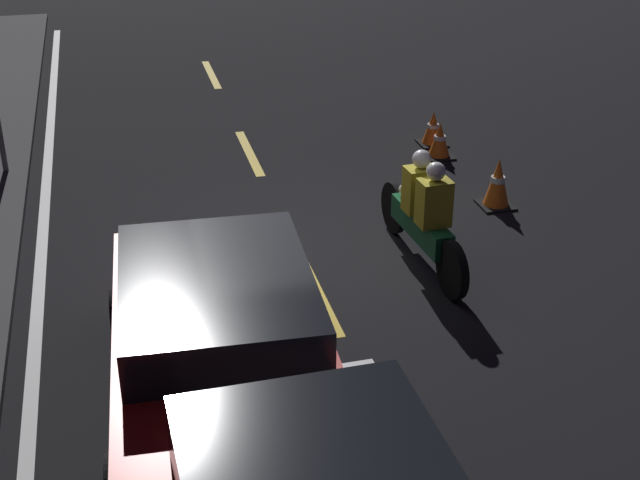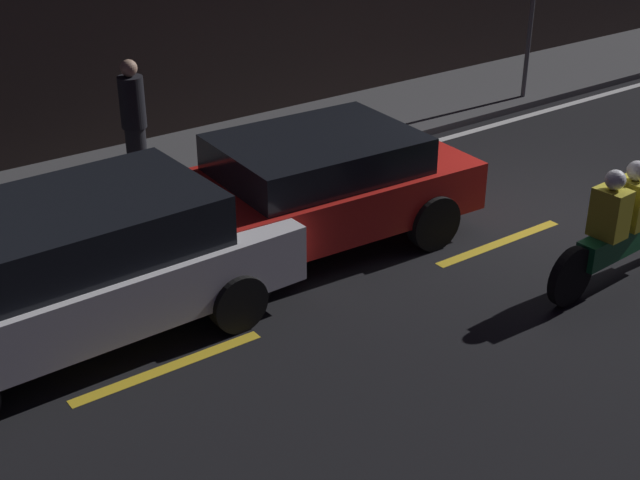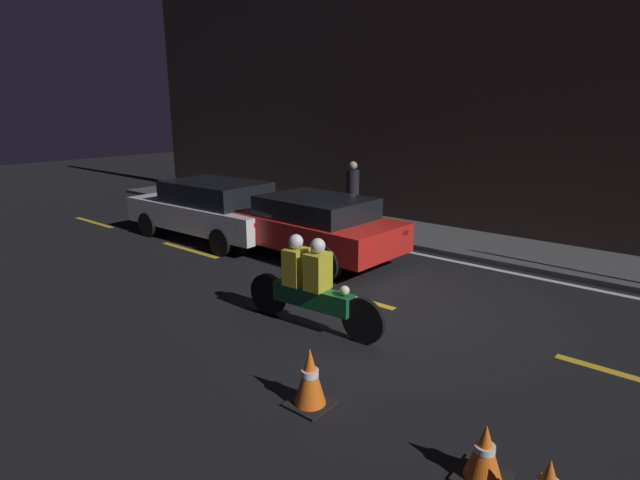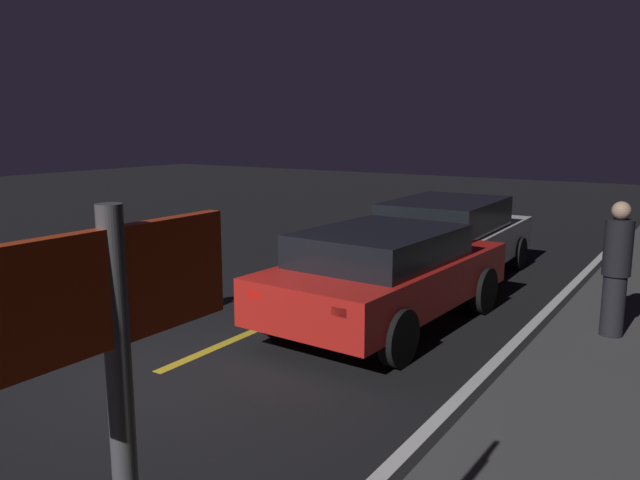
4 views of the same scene
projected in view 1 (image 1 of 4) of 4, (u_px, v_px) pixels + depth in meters
The scene contains 10 objects.
ground_plane at pixel (298, 252), 11.03m from camera, with size 56.00×56.00×0.00m, color black.
lane_dash_c at pixel (317, 291), 10.16m from camera, with size 2.00×0.14×0.01m.
lane_dash_d at pixel (249, 153), 14.06m from camera, with size 2.00×0.14×0.01m.
lane_dash_e at pixel (211, 74), 17.96m from camera, with size 2.00×0.14×0.01m.
lane_solid_kerb at pixel (39, 281), 10.37m from camera, with size 25.20×0.14×0.01m.
taxi_red at pixel (221, 343), 7.85m from camera, with size 4.24×2.14×1.37m.
motorcycle at pixel (424, 215), 10.46m from camera, with size 2.42×0.40×1.40m.
traffic_cone_near at pixel (498, 183), 12.11m from camera, with size 0.46×0.46×0.70m.
traffic_cone_mid at pixel (440, 141), 13.79m from camera, with size 0.44×0.44×0.55m.
traffic_cone_far at pixel (433, 129), 14.30m from camera, with size 0.44×0.44×0.55m.
Camera 1 is at (-9.56, 2.08, 5.09)m, focal length 50.00 mm.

